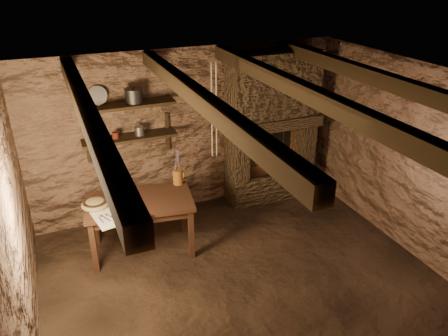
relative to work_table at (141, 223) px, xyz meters
name	(u,v)px	position (x,y,z in m)	size (l,w,h in m)	color
floor	(244,283)	(0.94, -1.11, -0.40)	(4.50, 4.50, 0.00)	black
back_wall	(187,132)	(0.94, 0.89, 0.80)	(4.50, 0.04, 2.40)	brown
front_wall	(372,327)	(0.94, -3.11, 0.80)	(4.50, 0.04, 2.40)	brown
left_wall	(16,242)	(-1.31, -1.11, 0.80)	(0.04, 4.00, 2.40)	brown
right_wall	(410,160)	(3.19, -1.11, 0.80)	(0.04, 4.00, 2.40)	brown
ceiling	(249,83)	(0.94, -1.11, 2.00)	(4.50, 4.00, 0.04)	black
beam_far_left	(86,112)	(-0.56, -1.11, 1.91)	(0.14, 3.95, 0.16)	black
beam_mid_left	(200,98)	(0.44, -1.11, 1.91)	(0.14, 3.95, 0.16)	black
beam_mid_right	(295,87)	(1.44, -1.11, 1.91)	(0.14, 3.95, 0.16)	black
beam_far_right	(376,77)	(2.44, -1.11, 1.91)	(0.14, 3.95, 0.16)	black
shelf_lower	(130,138)	(0.09, 0.73, 0.90)	(1.25, 0.30, 0.04)	black
shelf_upper	(127,105)	(0.09, 0.73, 1.35)	(1.25, 0.30, 0.04)	black
hearth	(272,124)	(2.19, 0.66, 0.82)	(1.43, 0.51, 2.30)	#34271A
work_table	(141,223)	(0.00, 0.00, 0.00)	(1.41, 0.94, 0.75)	#341C12
linen_cloth	(120,214)	(-0.28, -0.25, 0.35)	(0.58, 0.47, 0.01)	silver
pewter_cutlery_row	(120,214)	(-0.28, -0.27, 0.36)	(0.49, 0.19, 0.01)	gray
drinking_glasses	(119,206)	(-0.27, -0.14, 0.39)	(0.19, 0.06, 0.07)	silver
stoneware_jug	(178,170)	(0.58, 0.23, 0.55)	(0.17, 0.17, 0.47)	brown
wooden_bowl	(95,204)	(-0.52, 0.03, 0.38)	(0.33, 0.33, 0.12)	olive
iron_stockpot	(134,97)	(0.19, 0.73, 1.45)	(0.22, 0.22, 0.17)	#2A2725
tin_pan	(97,95)	(-0.25, 0.83, 1.49)	(0.24, 0.24, 0.03)	#9A9A95
small_kettle	(139,131)	(0.22, 0.73, 0.97)	(0.17, 0.13, 0.18)	#9A9A95
rusty_tin	(115,135)	(-0.10, 0.73, 0.96)	(0.08, 0.08, 0.08)	#581911
red_pot	(282,156)	(2.38, 0.61, 0.29)	(0.21, 0.21, 0.54)	maroon
hanging_ropes	(214,111)	(0.99, -0.06, 1.40)	(0.08, 0.08, 1.20)	beige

